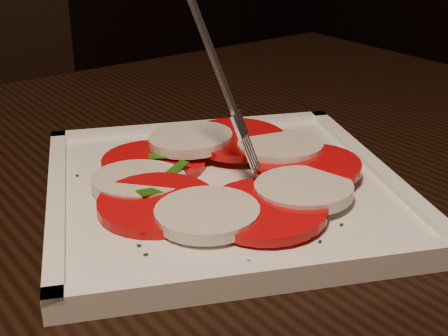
% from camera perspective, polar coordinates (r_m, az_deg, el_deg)
% --- Properties ---
extents(table, '(1.22, 0.84, 0.75)m').
position_cam_1_polar(table, '(0.69, -5.70, -7.62)').
color(table, black).
rests_on(table, ground).
extents(plate, '(0.41, 0.41, 0.01)m').
position_cam_1_polar(plate, '(0.57, 0.00, -2.05)').
color(plate, white).
rests_on(plate, table).
extents(caprese_salad, '(0.25, 0.27, 0.03)m').
position_cam_1_polar(caprese_salad, '(0.57, -0.00, -0.47)').
color(caprese_salad, red).
rests_on(caprese_salad, plate).
extents(fork, '(0.07, 0.07, 0.17)m').
position_cam_1_polar(fork, '(0.53, -1.28, 8.56)').
color(fork, white).
rests_on(fork, caprese_salad).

